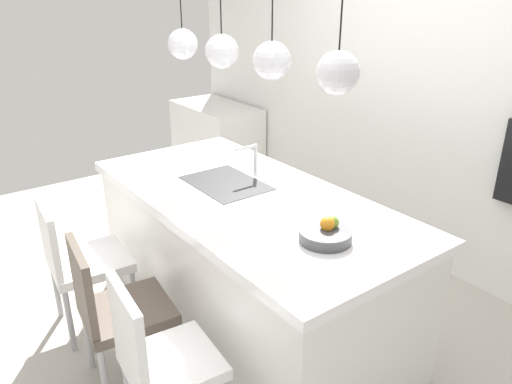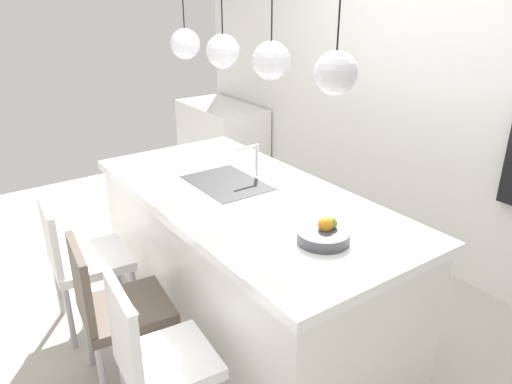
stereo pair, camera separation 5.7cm
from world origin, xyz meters
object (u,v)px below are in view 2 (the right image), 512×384
(fruit_bowl, at_px, (324,234))
(chair_near, at_px, (79,256))
(chair_middle, at_px, (113,305))
(chair_far, at_px, (154,357))

(fruit_bowl, distance_m, chair_near, 1.62)
(chair_middle, bearing_deg, chair_far, 0.33)
(chair_middle, distance_m, chair_far, 0.54)
(fruit_bowl, xyz_separation_m, chair_middle, (-0.68, -0.89, -0.46))
(chair_near, bearing_deg, chair_middle, -0.18)
(fruit_bowl, height_order, chair_far, fruit_bowl)
(chair_far, bearing_deg, chair_near, -179.94)
(chair_near, height_order, chair_middle, chair_near)
(chair_near, relative_size, chair_far, 0.97)
(fruit_bowl, height_order, chair_near, fruit_bowl)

